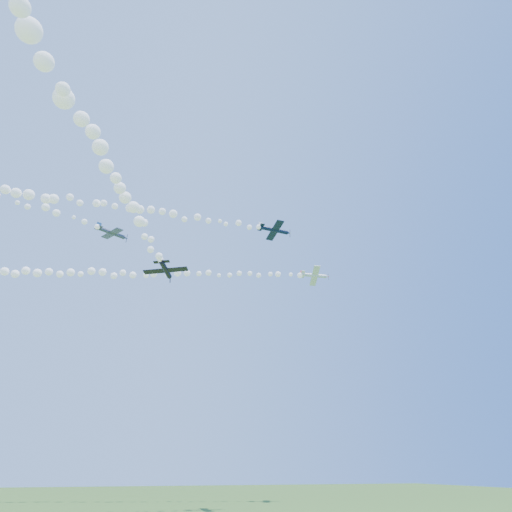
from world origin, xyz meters
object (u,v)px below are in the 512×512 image
object	(u,v)px
plane_grey	(112,233)
plane_black	(166,270)
plane_white	(315,275)
plane_navy	(275,230)

from	to	relation	value
plane_grey	plane_black	world-z (taller)	plane_grey
plane_white	plane_navy	size ratio (longest dim) A/B	1.01
plane_white	plane_grey	xyz separation A→B (m)	(-49.70, -17.61, -4.98)
plane_white	plane_navy	xyz separation A→B (m)	(-17.22, -18.16, 0.72)
plane_black	plane_navy	bearing A→B (deg)	-54.77
plane_black	plane_white	bearing A→B (deg)	-38.90
plane_white	plane_grey	world-z (taller)	plane_white
plane_white	plane_black	distance (m)	48.67
plane_grey	plane_navy	bearing A→B (deg)	-27.61
plane_navy	plane_grey	distance (m)	32.98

